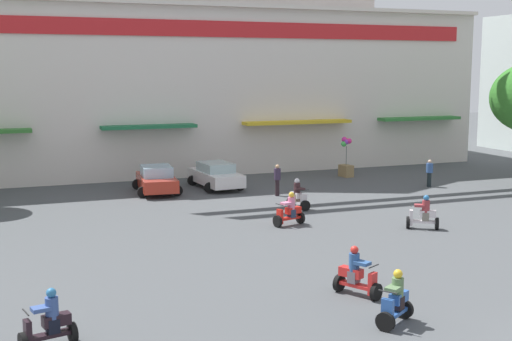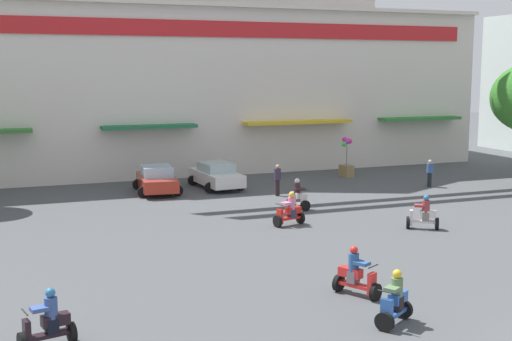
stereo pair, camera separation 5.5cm
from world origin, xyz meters
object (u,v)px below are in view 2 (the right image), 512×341
scooter_rider_3 (298,197)px  pedestrian_1 (430,172)px  scooter_rider_1 (290,212)px  parked_car_0 (157,179)px  balloon_vendor_cart (347,160)px  scooter_rider_2 (395,302)px  scooter_rider_4 (48,323)px  scooter_rider_0 (356,276)px  scooter_rider_6 (423,215)px  parked_car_1 (216,175)px  pedestrian_0 (278,178)px

scooter_rider_3 → pedestrian_1: pedestrian_1 is taller
scooter_rider_1 → parked_car_0: bearing=110.5°
scooter_rider_3 → pedestrian_1: size_ratio=0.95×
parked_car_0 → balloon_vendor_cart: size_ratio=1.69×
scooter_rider_2 → scooter_rider_4: scooter_rider_2 is taller
scooter_rider_0 → scooter_rider_6: (6.93, 6.58, -0.02)m
parked_car_0 → scooter_rider_2: size_ratio=2.85×
parked_car_0 → scooter_rider_6: size_ratio=2.90×
parked_car_0 → balloon_vendor_cart: bearing=6.0°
scooter_rider_6 → balloon_vendor_cart: (3.77, 13.83, 0.49)m
parked_car_1 → scooter_rider_2: bearing=-95.0°
parked_car_1 → scooter_rider_4: scooter_rider_4 is taller
pedestrian_1 → balloon_vendor_cart: balloon_vendor_cart is taller
scooter_rider_3 → scooter_rider_1: bearing=-120.3°
parked_car_1 → scooter_rider_2: scooter_rider_2 is taller
scooter_rider_4 → scooter_rider_6: bearing=24.7°
scooter_rider_0 → scooter_rider_1: 9.46m
parked_car_0 → pedestrian_0: (5.87, -3.22, 0.22)m
parked_car_1 → balloon_vendor_cart: balloon_vendor_cart is taller
scooter_rider_0 → pedestrian_1: size_ratio=0.96×
scooter_rider_1 → scooter_rider_6: bearing=-28.0°
scooter_rider_6 → scooter_rider_1: bearing=152.0°
scooter_rider_2 → pedestrian_0: size_ratio=0.88×
scooter_rider_1 → scooter_rider_4: bearing=-137.3°
parked_car_0 → scooter_rider_0: scooter_rider_0 is taller
pedestrian_1 → pedestrian_0: bearing=176.9°
parked_car_0 → parked_car_1: (3.52, 0.29, -0.00)m
scooter_rider_2 → parked_car_1: bearing=85.0°
pedestrian_0 → scooter_rider_4: bearing=-128.1°
scooter_rider_2 → scooter_rider_0: bearing=85.4°
parked_car_1 → pedestrian_1: size_ratio=2.84×
scooter_rider_6 → pedestrian_1: size_ratio=0.93×
parked_car_1 → balloon_vendor_cart: size_ratio=1.78×
scooter_rider_1 → parked_car_1: bearing=90.9°
scooter_rider_2 → scooter_rider_6: size_ratio=1.02×
pedestrian_0 → scooter_rider_0: bearing=-104.4°
scooter_rider_0 → scooter_rider_2: 2.45m
scooter_rider_4 → parked_car_1: bearing=62.1°
scooter_rider_0 → scooter_rider_6: bearing=43.5°
parked_car_0 → pedestrian_0: size_ratio=2.51×
parked_car_1 → scooter_rider_1: parked_car_1 is taller
pedestrian_0 → pedestrian_1: size_ratio=1.08×
scooter_rider_1 → pedestrian_0: 6.99m
parked_car_1 → scooter_rider_3: size_ratio=3.01×
parked_car_0 → scooter_rider_0: size_ratio=2.81×
scooter_rider_0 → scooter_rider_4: 8.98m
scooter_rider_0 → scooter_rider_4: bearing=-175.4°
balloon_vendor_cart → scooter_rider_1: bearing=-128.4°
parked_car_0 → parked_car_1: 3.53m
scooter_rider_6 → scooter_rider_2: bearing=-128.3°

